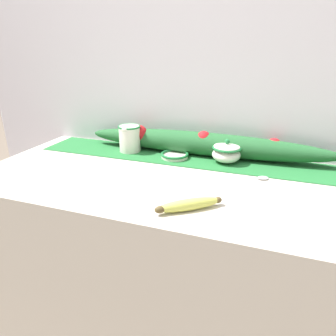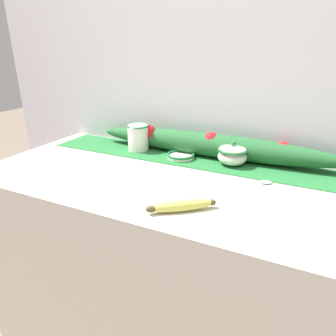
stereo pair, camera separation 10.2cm
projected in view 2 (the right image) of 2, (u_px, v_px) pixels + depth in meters
The scene contains 9 objects.
countertop at pixel (184, 281), 1.22m from camera, with size 1.54×0.65×0.90m, color beige.
back_wall at pixel (220, 83), 1.23m from camera, with size 2.34×0.04×2.40m, color silver.
table_runner at pixel (206, 161), 1.22m from camera, with size 1.42×0.21×0.00m, color #236B33.
cream_pitcher at pixel (138, 136), 1.33m from camera, with size 0.10×0.12×0.12m.
sugar_bowl at pixel (232, 154), 1.17m from camera, with size 0.12×0.12×0.10m.
small_dish at pixel (181, 156), 1.25m from camera, with size 0.12×0.12×0.02m.
banana at pixel (181, 205), 0.84m from camera, with size 0.18×0.14×0.03m.
spoon at pixel (262, 182), 1.02m from camera, with size 0.18×0.08×0.01m.
poinsettia_garland at pixel (210, 145), 1.26m from camera, with size 1.07×0.11×0.11m.
Camera 2 is at (0.35, -0.90, 1.33)m, focal length 32.00 mm.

